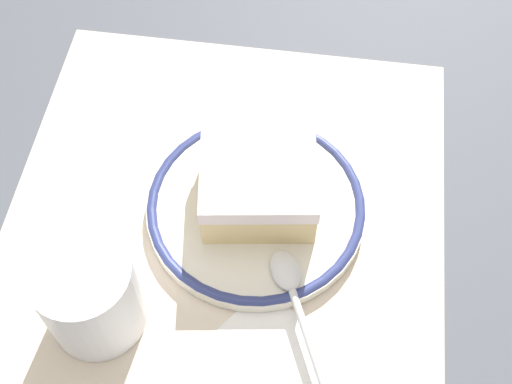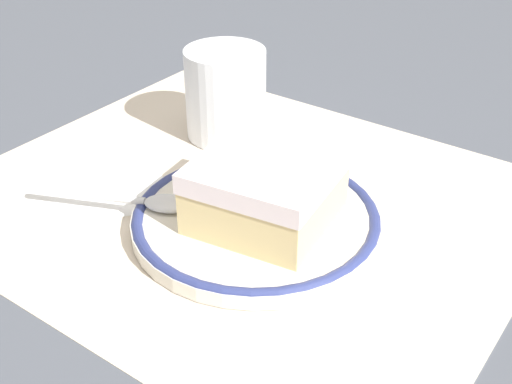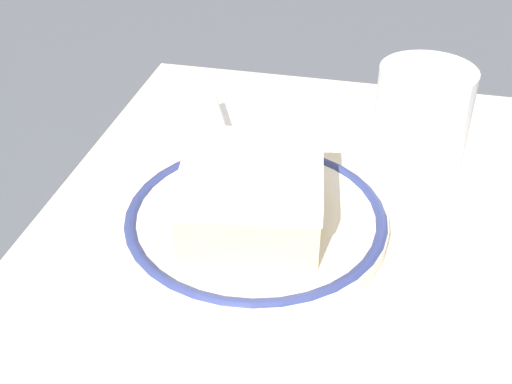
{
  "view_description": "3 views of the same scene",
  "coord_description": "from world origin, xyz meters",
  "px_view_note": "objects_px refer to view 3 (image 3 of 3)",
  "views": [
    {
      "loc": [
        -0.27,
        -0.07,
        0.53
      ],
      "look_at": [
        0.03,
        -0.03,
        0.03
      ],
      "focal_mm": 48.87,
      "sensor_mm": 36.0,
      "label": 1
    },
    {
      "loc": [
        0.27,
        -0.36,
        0.29
      ],
      "look_at": [
        0.03,
        -0.03,
        0.03
      ],
      "focal_mm": 46.39,
      "sensor_mm": 36.0,
      "label": 2
    },
    {
      "loc": [
        0.41,
        0.06,
        0.3
      ],
      "look_at": [
        0.03,
        -0.03,
        0.03
      ],
      "focal_mm": 47.13,
      "sensor_mm": 36.0,
      "label": 3
    }
  ],
  "objects_px": {
    "plate": "(256,219)",
    "spoon": "(229,147)",
    "cup": "(421,125)",
    "cake_slice": "(252,193)",
    "napkin": "(250,120)"
  },
  "relations": [
    {
      "from": "spoon",
      "to": "cake_slice",
      "type": "bearing_deg",
      "value": 24.36
    },
    {
      "from": "spoon",
      "to": "napkin",
      "type": "height_order",
      "value": "spoon"
    },
    {
      "from": "plate",
      "to": "spoon",
      "type": "xyz_separation_m",
      "value": [
        -0.08,
        -0.04,
        0.01
      ]
    },
    {
      "from": "plate",
      "to": "cup",
      "type": "bearing_deg",
      "value": 136.09
    },
    {
      "from": "plate",
      "to": "cake_slice",
      "type": "bearing_deg",
      "value": -4.74
    },
    {
      "from": "cake_slice",
      "to": "cup",
      "type": "xyz_separation_m",
      "value": [
        -0.12,
        0.11,
        -0.0
      ]
    },
    {
      "from": "plate",
      "to": "spoon",
      "type": "distance_m",
      "value": 0.09
    },
    {
      "from": "cake_slice",
      "to": "spoon",
      "type": "xyz_separation_m",
      "value": [
        -0.09,
        -0.04,
        -0.02
      ]
    },
    {
      "from": "cake_slice",
      "to": "spoon",
      "type": "relative_size",
      "value": 0.87
    },
    {
      "from": "plate",
      "to": "napkin",
      "type": "bearing_deg",
      "value": -165.23
    },
    {
      "from": "plate",
      "to": "spoon",
      "type": "bearing_deg",
      "value": -152.85
    },
    {
      "from": "spoon",
      "to": "cup",
      "type": "bearing_deg",
      "value": 102.51
    },
    {
      "from": "spoon",
      "to": "cup",
      "type": "relative_size",
      "value": 1.48
    },
    {
      "from": "napkin",
      "to": "spoon",
      "type": "bearing_deg",
      "value": -0.66
    },
    {
      "from": "plate",
      "to": "cake_slice",
      "type": "height_order",
      "value": "cake_slice"
    }
  ]
}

